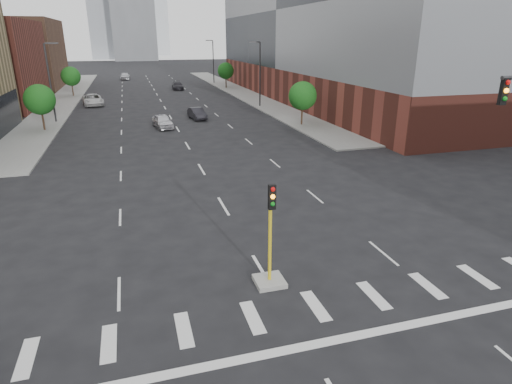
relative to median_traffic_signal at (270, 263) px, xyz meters
name	(u,v)px	position (x,y,z in m)	size (l,w,h in m)	color
sidewalk_left_far	(67,97)	(-15.00, 65.03, -0.90)	(5.00, 92.00, 0.15)	gray
sidewalk_right_far	(238,91)	(15.00, 65.03, -0.90)	(5.00, 92.00, 0.15)	gray
building_left_far_b	(4,54)	(-27.50, 83.03, 5.53)	(20.00, 24.00, 13.00)	brown
building_right_main	(347,28)	(29.50, 51.03, 10.03)	(24.00, 70.00, 22.00)	brown
tower_mid	(132,6)	(0.00, 191.03, 21.03)	(18.00, 18.00, 44.00)	slate
median_traffic_signal	(270,263)	(0.00, 0.00, 0.00)	(1.20, 1.20, 4.40)	#999993
streetlight_right_a	(259,72)	(13.41, 46.03, 4.04)	(1.60, 0.22, 9.07)	#2D2D30
streetlight_right_b	(213,60)	(13.41, 81.03, 4.04)	(1.60, 0.22, 9.07)	#2D2D30
streetlight_left	(50,80)	(-13.41, 41.03, 4.04)	(1.60, 0.22, 9.07)	#2D2D30
tree_left_near	(40,100)	(-14.00, 36.03, 2.42)	(3.20, 3.20, 4.85)	#382619
tree_left_far	(71,76)	(-14.00, 66.03, 2.42)	(3.20, 3.20, 4.85)	#382619
tree_right_near	(303,96)	(14.00, 31.03, 2.42)	(3.20, 3.20, 4.85)	#382619
tree_right_far	(226,71)	(14.00, 71.03, 2.42)	(3.20, 3.20, 4.85)	#382619
car_near_left	(163,121)	(-1.50, 34.20, -0.23)	(1.76, 4.38, 1.49)	silver
car_mid_right	(197,114)	(3.07, 38.58, -0.28)	(1.47, 4.23, 1.39)	black
car_far_left	(93,100)	(-10.09, 54.35, -0.14)	(2.75, 5.96, 1.66)	#B9B9B9
car_deep_right	(178,86)	(4.47, 71.48, -0.25)	(2.04, 5.01, 1.45)	black
car_distant	(125,76)	(-5.27, 96.05, -0.12)	(2.01, 5.01, 1.71)	silver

